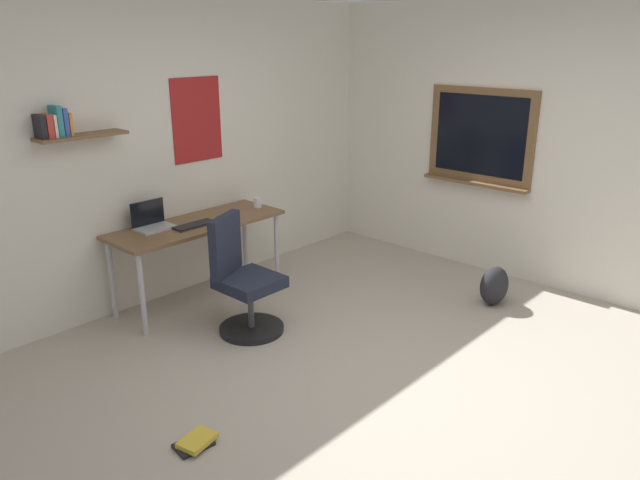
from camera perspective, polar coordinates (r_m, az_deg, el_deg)
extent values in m
plane|color=#ADA393|center=(4.30, 6.46, -13.25)|extent=(5.20, 5.20, 0.00)
cube|color=silver|center=(5.53, -14.09, 8.09)|extent=(5.00, 0.10, 2.60)
cube|color=brown|center=(4.95, -21.49, 9.10)|extent=(0.68, 0.20, 0.02)
cube|color=#A51E1E|center=(5.61, -11.50, 11.01)|extent=(0.52, 0.01, 0.74)
cube|color=black|center=(4.84, -24.84, 9.65)|extent=(0.04, 0.14, 0.17)
cube|color=#C63833|center=(4.86, -24.30, 9.74)|extent=(0.04, 0.14, 0.17)
cube|color=silver|center=(4.88, -23.88, 9.79)|extent=(0.02, 0.14, 0.16)
cube|color=teal|center=(4.89, -23.52, 10.21)|extent=(0.04, 0.14, 0.22)
cube|color=#3851B2|center=(4.91, -23.05, 10.18)|extent=(0.03, 0.14, 0.20)
cube|color=orange|center=(4.92, -22.66, 10.05)|extent=(0.02, 0.14, 0.17)
cube|color=silver|center=(5.91, 21.33, 8.03)|extent=(0.10, 5.00, 2.60)
cube|color=brown|center=(6.14, 14.88, 9.52)|extent=(0.04, 1.10, 0.90)
cube|color=black|center=(6.12, 14.81, 9.50)|extent=(0.01, 0.94, 0.76)
cube|color=brown|center=(6.19, 14.32, 5.23)|extent=(0.12, 1.10, 0.03)
cube|color=brown|center=(5.37, -11.47, 1.48)|extent=(1.56, 0.58, 0.03)
cylinder|color=#B7B7BC|center=(4.94, -16.36, -4.96)|extent=(0.04, 0.04, 0.69)
cylinder|color=#B7B7BC|center=(5.75, -4.09, -0.84)|extent=(0.04, 0.04, 0.69)
cylinder|color=#B7B7BC|center=(5.32, -18.96, -3.53)|extent=(0.04, 0.04, 0.69)
cylinder|color=#B7B7BC|center=(6.07, -7.07, 0.15)|extent=(0.04, 0.04, 0.69)
cylinder|color=black|center=(4.98, -6.44, -8.27)|extent=(0.52, 0.52, 0.04)
cylinder|color=#4C4C51|center=(4.89, -6.52, -6.29)|extent=(0.05, 0.05, 0.34)
cube|color=#1E2333|center=(4.81, -6.61, -3.97)|extent=(0.44, 0.44, 0.09)
cube|color=#1E2333|center=(4.79, -8.89, -0.49)|extent=(0.40, 0.22, 0.48)
cube|color=#ADAFB5|center=(5.26, -15.23, 1.09)|extent=(0.31, 0.21, 0.02)
cube|color=black|center=(5.30, -15.91, 2.48)|extent=(0.31, 0.01, 0.21)
cube|color=black|center=(5.26, -11.71, 1.40)|extent=(0.37, 0.13, 0.02)
ellipsoid|color=#262628|center=(5.42, -9.33, 2.13)|extent=(0.10, 0.06, 0.03)
cylinder|color=silver|center=(5.74, -5.90, 3.54)|extent=(0.08, 0.08, 0.09)
ellipsoid|color=#232328|center=(5.57, 16.05, -4.14)|extent=(0.32, 0.22, 0.35)
cube|color=black|center=(3.79, -11.81, -18.31)|extent=(0.23, 0.17, 0.02)
cube|color=gold|center=(3.78, -11.46, -17.96)|extent=(0.24, 0.19, 0.03)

